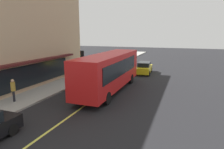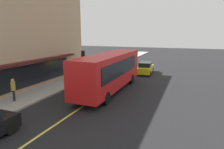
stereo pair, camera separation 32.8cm
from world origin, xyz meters
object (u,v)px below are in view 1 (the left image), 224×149
car_maroon (91,77)px  pedestrian_near_storefront (13,88)px  bus (110,70)px  traffic_light (83,58)px  car_yellow (144,68)px

car_maroon → pedestrian_near_storefront: bearing=159.6°
pedestrian_near_storefront → bus: bearing=-44.7°
car_maroon → pedestrian_near_storefront: size_ratio=2.44×
car_maroon → traffic_light: bearing=47.3°
bus → pedestrian_near_storefront: bearing=135.3°
bus → pedestrian_near_storefront: (-5.81, 5.75, -0.76)m
car_yellow → bus: bearing=171.9°
bus → car_yellow: (9.47, -1.34, -1.24)m
bus → traffic_light: 6.17m
pedestrian_near_storefront → car_maroon: bearing=-20.4°
bus → car_maroon: (1.93, 2.87, -1.24)m
car_maroon → car_yellow: same height
bus → car_yellow: bus is taller
bus → car_yellow: bearing=-8.1°
car_maroon → bus: bearing=-123.8°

